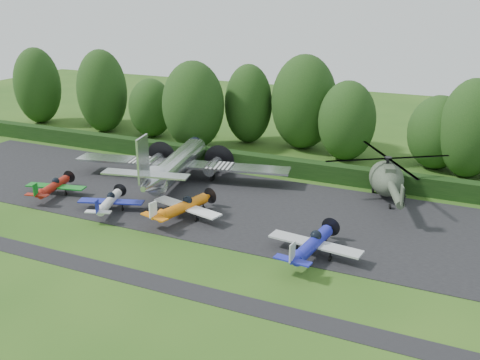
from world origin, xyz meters
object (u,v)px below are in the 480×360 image
at_px(light_plane_red, 54,186).
at_px(light_plane_blue, 312,244).
at_px(transport_plane, 176,164).
at_px(light_plane_white, 110,202).
at_px(light_plane_orange, 183,207).
at_px(helicopter, 386,176).

xyz_separation_m(light_plane_red, light_plane_blue, (28.65, -2.22, 0.21)).
bearing_deg(transport_plane, light_plane_white, -88.47).
distance_m(light_plane_red, light_plane_orange, 15.33).
bearing_deg(helicopter, transport_plane, -147.98).
relative_size(transport_plane, light_plane_orange, 3.11).
bearing_deg(light_plane_white, helicopter, 50.87).
relative_size(light_plane_white, light_plane_orange, 0.84).
xyz_separation_m(light_plane_red, light_plane_white, (7.94, -1.04, -0.01)).
bearing_deg(helicopter, light_plane_red, -137.87).
distance_m(light_plane_red, light_plane_white, 8.01).
relative_size(light_plane_white, light_plane_blue, 0.83).
xyz_separation_m(transport_plane, light_plane_orange, (5.68, -8.29, -1.00)).
bearing_deg(light_plane_white, light_plane_orange, 28.74).
height_order(light_plane_red, light_plane_white, light_plane_red).
xyz_separation_m(transport_plane, light_plane_red, (-9.65, -8.62, -1.18)).
xyz_separation_m(light_plane_orange, light_plane_blue, (13.32, -2.55, 0.03)).
bearing_deg(light_plane_red, transport_plane, 54.09).
relative_size(transport_plane, light_plane_white, 3.69).
bearing_deg(transport_plane, light_plane_orange, -44.04).
relative_size(light_plane_blue, helicopter, 0.53).
relative_size(light_plane_white, helicopter, 0.43).
relative_size(transport_plane, light_plane_red, 3.66).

